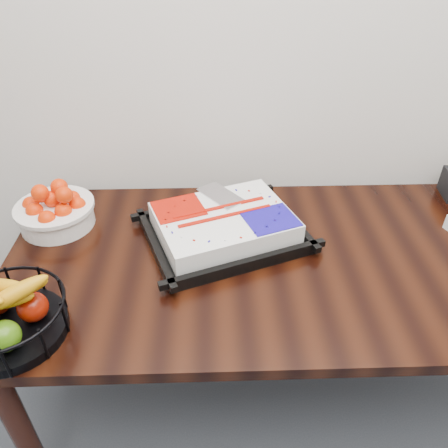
{
  "coord_description": "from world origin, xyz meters",
  "views": [
    {
      "loc": [
        -0.21,
        0.88,
        1.69
      ],
      "look_at": [
        -0.17,
        2.08,
        0.83
      ],
      "focal_mm": 35.0,
      "sensor_mm": 36.0,
      "label": 1
    }
  ],
  "objects_px": {
    "cake_tray": "(224,226)",
    "fruit_basket": "(7,316)",
    "table": "(273,275)",
    "tangerine_bowl": "(54,207)"
  },
  "relations": [
    {
      "from": "cake_tray",
      "to": "fruit_basket",
      "type": "height_order",
      "value": "fruit_basket"
    },
    {
      "from": "table",
      "to": "cake_tray",
      "type": "distance_m",
      "value": 0.24
    },
    {
      "from": "table",
      "to": "fruit_basket",
      "type": "distance_m",
      "value": 0.83
    },
    {
      "from": "tangerine_bowl",
      "to": "fruit_basket",
      "type": "xyz_separation_m",
      "value": [
        0.02,
        -0.51,
        -0.01
      ]
    },
    {
      "from": "cake_tray",
      "to": "tangerine_bowl",
      "type": "relative_size",
      "value": 2.21
    },
    {
      "from": "cake_tray",
      "to": "fruit_basket",
      "type": "xyz_separation_m",
      "value": [
        -0.59,
        -0.41,
        0.02
      ]
    },
    {
      "from": "cake_tray",
      "to": "tangerine_bowl",
      "type": "distance_m",
      "value": 0.61
    },
    {
      "from": "tangerine_bowl",
      "to": "cake_tray",
      "type": "bearing_deg",
      "value": -9.04
    },
    {
      "from": "tangerine_bowl",
      "to": "fruit_basket",
      "type": "height_order",
      "value": "tangerine_bowl"
    },
    {
      "from": "table",
      "to": "cake_tray",
      "type": "height_order",
      "value": "cake_tray"
    }
  ]
}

